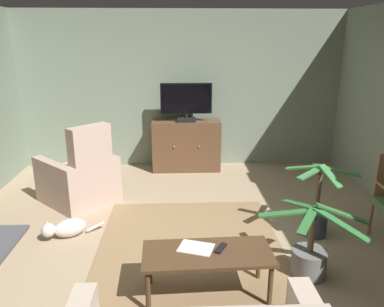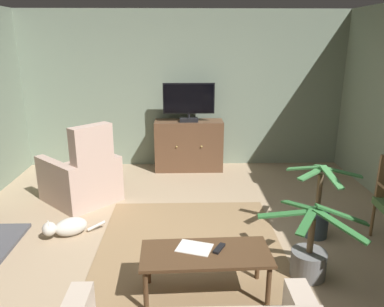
{
  "view_description": "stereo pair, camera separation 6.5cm",
  "coord_description": "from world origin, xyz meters",
  "px_view_note": "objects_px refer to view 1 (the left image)",
  "views": [
    {
      "loc": [
        -0.1,
        -3.55,
        2.2
      ],
      "look_at": [
        0.06,
        0.19,
        1.07
      ],
      "focal_mm": 35.06,
      "sensor_mm": 36.0,
      "label": 1
    },
    {
      "loc": [
        -0.03,
        -3.55,
        2.2
      ],
      "look_at": [
        0.06,
        0.19,
        1.07
      ],
      "focal_mm": 35.06,
      "sensor_mm": 36.0,
      "label": 2
    }
  ],
  "objects_px": {
    "folded_newspaper": "(196,248)",
    "armchair_angled_to_table": "(80,178)",
    "coffee_table": "(207,257)",
    "potted_plant_tall_palm_by_window": "(310,256)",
    "television": "(186,101)",
    "cat": "(66,228)",
    "tv_remote": "(221,248)",
    "tv_cabinet": "(186,147)",
    "potted_plant_leafy_by_curtain": "(316,215)"
  },
  "relations": [
    {
      "from": "coffee_table",
      "to": "armchair_angled_to_table",
      "type": "distance_m",
      "value": 2.66
    },
    {
      "from": "folded_newspaper",
      "to": "potted_plant_leafy_by_curtain",
      "type": "xyz_separation_m",
      "value": [
        1.45,
        0.96,
        -0.19
      ]
    },
    {
      "from": "potted_plant_tall_palm_by_window",
      "to": "tv_cabinet",
      "type": "bearing_deg",
      "value": 109.08
    },
    {
      "from": "folded_newspaper",
      "to": "armchair_angled_to_table",
      "type": "distance_m",
      "value": 2.54
    },
    {
      "from": "television",
      "to": "cat",
      "type": "relative_size",
      "value": 1.28
    },
    {
      "from": "television",
      "to": "tv_remote",
      "type": "bearing_deg",
      "value": -86.45
    },
    {
      "from": "folded_newspaper",
      "to": "potted_plant_tall_palm_by_window",
      "type": "bearing_deg",
      "value": 28.62
    },
    {
      "from": "tv_cabinet",
      "to": "potted_plant_tall_palm_by_window",
      "type": "relative_size",
      "value": 1.13
    },
    {
      "from": "tv_remote",
      "to": "potted_plant_leafy_by_curtain",
      "type": "height_order",
      "value": "potted_plant_leafy_by_curtain"
    },
    {
      "from": "folded_newspaper",
      "to": "armchair_angled_to_table",
      "type": "relative_size",
      "value": 0.24
    },
    {
      "from": "coffee_table",
      "to": "potted_plant_leafy_by_curtain",
      "type": "xyz_separation_m",
      "value": [
        1.35,
        1.03,
        -0.13
      ]
    },
    {
      "from": "potted_plant_tall_palm_by_window",
      "to": "potted_plant_leafy_by_curtain",
      "type": "height_order",
      "value": "potted_plant_leafy_by_curtain"
    },
    {
      "from": "potted_plant_leafy_by_curtain",
      "to": "cat",
      "type": "relative_size",
      "value": 1.31
    },
    {
      "from": "tv_cabinet",
      "to": "folded_newspaper",
      "type": "relative_size",
      "value": 3.9
    },
    {
      "from": "potted_plant_leafy_by_curtain",
      "to": "cat",
      "type": "height_order",
      "value": "potted_plant_leafy_by_curtain"
    },
    {
      "from": "television",
      "to": "folded_newspaper",
      "type": "height_order",
      "value": "television"
    },
    {
      "from": "armchair_angled_to_table",
      "to": "tv_cabinet",
      "type": "bearing_deg",
      "value": 41.08
    },
    {
      "from": "armchair_angled_to_table",
      "to": "potted_plant_tall_palm_by_window",
      "type": "xyz_separation_m",
      "value": [
        2.63,
        -1.85,
        -0.14
      ]
    },
    {
      "from": "folded_newspaper",
      "to": "tv_remote",
      "type": "bearing_deg",
      "value": 11.15
    },
    {
      "from": "tv_cabinet",
      "to": "folded_newspaper",
      "type": "distance_m",
      "value": 3.37
    },
    {
      "from": "television",
      "to": "coffee_table",
      "type": "distance_m",
      "value": 3.49
    },
    {
      "from": "armchair_angled_to_table",
      "to": "potted_plant_leafy_by_curtain",
      "type": "bearing_deg",
      "value": -20.08
    },
    {
      "from": "potted_plant_tall_palm_by_window",
      "to": "tv_remote",
      "type": "bearing_deg",
      "value": -166.25
    },
    {
      "from": "folded_newspaper",
      "to": "potted_plant_tall_palm_by_window",
      "type": "distance_m",
      "value": 1.15
    },
    {
      "from": "tv_cabinet",
      "to": "coffee_table",
      "type": "height_order",
      "value": "tv_cabinet"
    },
    {
      "from": "armchair_angled_to_table",
      "to": "potted_plant_leafy_by_curtain",
      "type": "relative_size",
      "value": 1.4
    },
    {
      "from": "coffee_table",
      "to": "potted_plant_leafy_by_curtain",
      "type": "height_order",
      "value": "potted_plant_leafy_by_curtain"
    },
    {
      "from": "folded_newspaper",
      "to": "potted_plant_leafy_by_curtain",
      "type": "distance_m",
      "value": 1.74
    },
    {
      "from": "potted_plant_leafy_by_curtain",
      "to": "tv_remote",
      "type": "bearing_deg",
      "value": -141.2
    },
    {
      "from": "armchair_angled_to_table",
      "to": "cat",
      "type": "bearing_deg",
      "value": -86.31
    },
    {
      "from": "armchair_angled_to_table",
      "to": "cat",
      "type": "relative_size",
      "value": 1.83
    },
    {
      "from": "potted_plant_tall_palm_by_window",
      "to": "television",
      "type": "bearing_deg",
      "value": 109.38
    },
    {
      "from": "tv_cabinet",
      "to": "cat",
      "type": "distance_m",
      "value": 2.78
    },
    {
      "from": "cat",
      "to": "tv_remote",
      "type": "bearing_deg",
      "value": -32.43
    },
    {
      "from": "television",
      "to": "cat",
      "type": "height_order",
      "value": "television"
    },
    {
      "from": "tv_remote",
      "to": "cat",
      "type": "distance_m",
      "value": 2.0
    },
    {
      "from": "television",
      "to": "cat",
      "type": "distance_m",
      "value": 2.93
    },
    {
      "from": "tv_remote",
      "to": "folded_newspaper",
      "type": "bearing_deg",
      "value": -69.01
    },
    {
      "from": "coffee_table",
      "to": "potted_plant_tall_palm_by_window",
      "type": "height_order",
      "value": "potted_plant_tall_palm_by_window"
    },
    {
      "from": "potted_plant_leafy_by_curtain",
      "to": "television",
      "type": "bearing_deg",
      "value": 121.31
    },
    {
      "from": "television",
      "to": "folded_newspaper",
      "type": "distance_m",
      "value": 3.41
    },
    {
      "from": "cat",
      "to": "potted_plant_tall_palm_by_window",
      "type": "bearing_deg",
      "value": -18.18
    },
    {
      "from": "armchair_angled_to_table",
      "to": "potted_plant_tall_palm_by_window",
      "type": "distance_m",
      "value": 3.22
    },
    {
      "from": "tv_cabinet",
      "to": "potted_plant_tall_palm_by_window",
      "type": "distance_m",
      "value": 3.37
    },
    {
      "from": "armchair_angled_to_table",
      "to": "folded_newspaper",
      "type": "bearing_deg",
      "value": -53.38
    },
    {
      "from": "tv_cabinet",
      "to": "folded_newspaper",
      "type": "bearing_deg",
      "value": -90.16
    },
    {
      "from": "coffee_table",
      "to": "armchair_angled_to_table",
      "type": "xyz_separation_m",
      "value": [
        -1.61,
        2.11,
        -0.04
      ]
    },
    {
      "from": "tv_remote",
      "to": "potted_plant_tall_palm_by_window",
      "type": "distance_m",
      "value": 0.95
    },
    {
      "from": "tv_cabinet",
      "to": "coffee_table",
      "type": "relative_size",
      "value": 1.02
    },
    {
      "from": "potted_plant_leafy_by_curtain",
      "to": "cat",
      "type": "distance_m",
      "value": 2.9
    }
  ]
}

